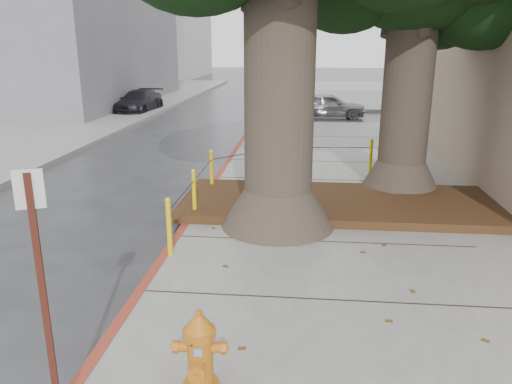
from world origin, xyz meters
TOP-DOWN VIEW (x-y plane):
  - ground at (0.00, 0.00)m, footprint 140.00×140.00m
  - sidewalk_far at (6.00, 30.00)m, footprint 16.00×20.00m
  - curb_red at (-2.00, 2.50)m, footprint 0.14×26.00m
  - planter_bed at (0.90, 3.90)m, footprint 6.40×2.60m
  - building_far_white at (-17.00, 45.00)m, footprint 12.00×18.00m
  - bollard_ring at (-0.87, 4.38)m, footprint 3.79×5.39m
  - fire_hydrant at (-0.77, -1.89)m, footprint 0.45×0.40m
  - signpost at (-1.95, -2.38)m, footprint 0.21×0.10m
  - car_silver at (1.21, 17.79)m, footprint 3.42×1.43m
  - car_red at (8.95, 19.07)m, footprint 3.61×1.41m
  - car_dark at (-8.22, 18.74)m, footprint 1.79×3.91m

SIDE VIEW (x-z plane):
  - ground at x=0.00m, z-range 0.00..0.00m
  - sidewalk_far at x=6.00m, z-range 0.00..0.15m
  - curb_red at x=-2.00m, z-range -0.01..0.15m
  - planter_bed at x=0.90m, z-range 0.15..0.31m
  - car_dark at x=-8.22m, z-range 0.00..1.11m
  - fire_hydrant at x=-0.77m, z-range 0.14..0.99m
  - car_silver at x=1.21m, z-range 0.00..1.16m
  - car_red at x=8.95m, z-range 0.00..1.17m
  - bollard_ring at x=-0.87m, z-range 0.19..1.14m
  - signpost at x=-1.95m, z-range 0.30..2.57m
  - building_far_white at x=-17.00m, z-range 0.00..15.00m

